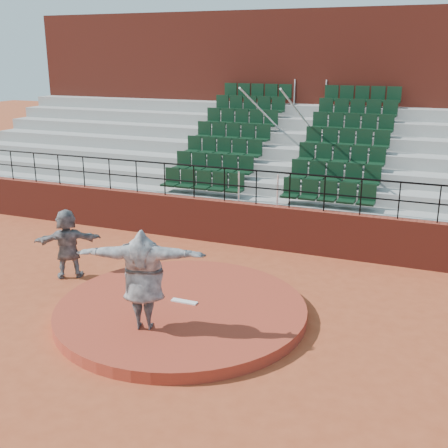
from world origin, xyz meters
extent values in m
plane|color=#A84626|center=(0.00, 0.00, 0.00)|extent=(90.00, 90.00, 0.00)
cylinder|color=#A23824|center=(0.00, 0.00, 0.12)|extent=(5.50, 5.50, 0.25)
cube|color=white|center=(0.00, 0.15, 0.27)|extent=(0.60, 0.15, 0.03)
cube|color=maroon|center=(0.00, 5.00, 0.65)|extent=(24.00, 0.30, 1.30)
cylinder|color=black|center=(0.00, 5.00, 2.30)|extent=(24.00, 0.05, 0.05)
cylinder|color=black|center=(0.00, 5.00, 1.80)|extent=(24.00, 0.04, 0.04)
cylinder|color=black|center=(-9.00, 5.00, 1.80)|extent=(0.04, 0.04, 1.00)
cylinder|color=black|center=(-8.00, 5.00, 1.80)|extent=(0.04, 0.04, 1.00)
cylinder|color=black|center=(-7.00, 5.00, 1.80)|extent=(0.04, 0.04, 1.00)
cylinder|color=black|center=(-6.00, 5.00, 1.80)|extent=(0.04, 0.04, 1.00)
cylinder|color=black|center=(-5.00, 5.00, 1.80)|extent=(0.04, 0.04, 1.00)
cylinder|color=black|center=(-4.00, 5.00, 1.80)|extent=(0.04, 0.04, 1.00)
cylinder|color=black|center=(-3.00, 5.00, 1.80)|extent=(0.04, 0.04, 1.00)
cylinder|color=black|center=(-2.00, 5.00, 1.80)|extent=(0.04, 0.04, 1.00)
cylinder|color=black|center=(-1.00, 5.00, 1.80)|extent=(0.04, 0.04, 1.00)
cylinder|color=black|center=(0.00, 5.00, 1.80)|extent=(0.04, 0.04, 1.00)
cylinder|color=black|center=(1.00, 5.00, 1.80)|extent=(0.04, 0.04, 1.00)
cylinder|color=black|center=(2.00, 5.00, 1.80)|extent=(0.04, 0.04, 1.00)
cylinder|color=black|center=(3.00, 5.00, 1.80)|extent=(0.04, 0.04, 1.00)
cylinder|color=black|center=(4.00, 5.00, 1.80)|extent=(0.04, 0.04, 1.00)
cylinder|color=black|center=(5.00, 5.00, 1.80)|extent=(0.04, 0.04, 1.00)
cube|color=#9A9994|center=(0.00, 5.58, 0.65)|extent=(24.00, 0.85, 1.30)
cube|color=black|center=(-1.98, 5.59, 1.66)|extent=(2.75, 0.48, 0.72)
cube|color=black|center=(1.98, 5.59, 1.66)|extent=(2.75, 0.48, 0.72)
cube|color=#9A9994|center=(0.00, 6.43, 0.85)|extent=(24.00, 0.85, 1.70)
cube|color=black|center=(-1.98, 6.44, 2.06)|extent=(2.75, 0.48, 0.72)
cube|color=black|center=(1.98, 6.44, 2.06)|extent=(2.75, 0.48, 0.72)
cube|color=#9A9994|center=(0.00, 7.28, 1.05)|extent=(24.00, 0.85, 2.10)
cube|color=black|center=(-1.98, 7.29, 2.46)|extent=(2.75, 0.48, 0.72)
cube|color=black|center=(1.98, 7.29, 2.46)|extent=(2.75, 0.48, 0.72)
cube|color=#9A9994|center=(0.00, 8.12, 1.25)|extent=(24.00, 0.85, 2.50)
cube|color=black|center=(-1.98, 8.13, 2.86)|extent=(2.75, 0.48, 0.72)
cube|color=black|center=(1.98, 8.13, 2.86)|extent=(2.75, 0.48, 0.72)
cube|color=#9A9994|center=(0.00, 8.97, 1.45)|extent=(24.00, 0.85, 2.90)
cube|color=black|center=(-1.98, 8.98, 3.26)|extent=(2.75, 0.48, 0.72)
cube|color=black|center=(1.98, 8.98, 3.26)|extent=(2.75, 0.48, 0.72)
cube|color=#9A9994|center=(0.00, 9.82, 1.65)|extent=(24.00, 0.85, 3.30)
cube|color=black|center=(-1.98, 9.83, 3.66)|extent=(2.75, 0.48, 0.72)
cube|color=black|center=(1.98, 9.83, 3.66)|extent=(2.75, 0.48, 0.72)
cube|color=#9A9994|center=(0.00, 10.68, 1.85)|extent=(24.00, 0.85, 3.70)
cube|color=black|center=(-1.98, 10.69, 4.06)|extent=(2.75, 0.48, 0.72)
cube|color=black|center=(1.98, 10.69, 4.06)|extent=(2.75, 0.48, 0.72)
cylinder|color=silver|center=(-0.60, 8.12, 3.40)|extent=(0.06, 5.97, 2.46)
cylinder|color=silver|center=(0.60, 8.12, 3.40)|extent=(0.06, 5.97, 2.46)
cube|color=maroon|center=(0.00, 12.60, 3.55)|extent=(24.00, 3.00, 7.10)
imported|color=black|center=(-0.22, -1.19, 1.28)|extent=(2.63, 1.40, 2.06)
imported|color=black|center=(-3.67, 0.94, 0.90)|extent=(1.68, 1.38, 1.81)
camera|label=1|loc=(5.10, -10.08, 5.56)|focal=45.00mm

